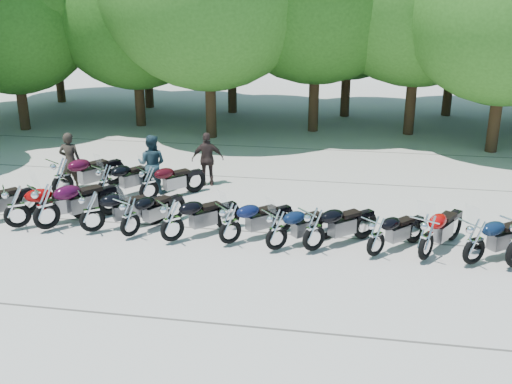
% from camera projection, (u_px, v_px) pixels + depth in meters
% --- Properties ---
extents(ground, '(90.00, 90.00, 0.00)m').
position_uv_depth(ground, '(245.00, 256.00, 14.13)').
color(ground, gray).
rests_on(ground, ground).
extents(tree_1, '(6.97, 6.97, 8.55)m').
position_uv_depth(tree_1, '(10.00, 10.00, 24.85)').
color(tree_1, '#3A2614').
rests_on(tree_1, ground).
extents(tree_2, '(7.31, 7.31, 8.97)m').
position_uv_depth(tree_2, '(134.00, 3.00, 25.50)').
color(tree_2, '#3A2614').
rests_on(tree_2, ground).
extents(motorcycle_1, '(2.36, 1.95, 1.34)m').
position_uv_depth(motorcycle_1, '(16.00, 206.00, 15.44)').
color(motorcycle_1, '#830404').
rests_on(motorcycle_1, ground).
extents(motorcycle_2, '(2.17, 2.47, 1.43)m').
position_uv_depth(motorcycle_2, '(46.00, 206.00, 15.33)').
color(motorcycle_2, '#30061F').
rests_on(motorcycle_2, ground).
extents(motorcycle_3, '(2.25, 1.87, 1.28)m').
position_uv_depth(motorcycle_3, '(92.00, 211.00, 15.20)').
color(motorcycle_3, black).
rests_on(motorcycle_3, ground).
extents(motorcycle_4, '(1.61, 2.20, 1.21)m').
position_uv_depth(motorcycle_4, '(130.00, 216.00, 14.95)').
color(motorcycle_4, black).
rests_on(motorcycle_4, ground).
extents(motorcycle_5, '(2.08, 2.05, 1.26)m').
position_uv_depth(motorcycle_5, '(172.00, 220.00, 14.63)').
color(motorcycle_5, black).
rests_on(motorcycle_5, ground).
extents(motorcycle_6, '(2.04, 1.95, 1.22)m').
position_uv_depth(motorcycle_6, '(230.00, 223.00, 14.51)').
color(motorcycle_6, '#0B1233').
rests_on(motorcycle_6, ground).
extents(motorcycle_7, '(2.00, 1.89, 1.19)m').
position_uv_depth(motorcycle_7, '(277.00, 229.00, 14.18)').
color(motorcycle_7, black).
rests_on(motorcycle_7, ground).
extents(motorcycle_8, '(2.11, 2.03, 1.27)m').
position_uv_depth(motorcycle_8, '(314.00, 228.00, 14.11)').
color(motorcycle_8, black).
rests_on(motorcycle_8, ground).
extents(motorcycle_9, '(1.82, 1.93, 1.15)m').
position_uv_depth(motorcycle_9, '(376.00, 235.00, 13.87)').
color(motorcycle_9, black).
rests_on(motorcycle_9, ground).
extents(motorcycle_10, '(1.73, 2.34, 1.29)m').
position_uv_depth(motorcycle_10, '(427.00, 236.00, 13.65)').
color(motorcycle_10, '#9A0505').
rests_on(motorcycle_10, ground).
extents(motorcycle_11, '(2.21, 1.91, 1.28)m').
position_uv_depth(motorcycle_11, '(475.00, 241.00, 13.42)').
color(motorcycle_11, '#0B1931').
rests_on(motorcycle_11, ground).
extents(motorcycle_14, '(2.00, 2.48, 1.40)m').
position_uv_depth(motorcycle_14, '(62.00, 176.00, 17.72)').
color(motorcycle_14, '#3A071C').
rests_on(motorcycle_14, ground).
extents(motorcycle_15, '(1.83, 2.20, 1.25)m').
position_uv_depth(motorcycle_15, '(106.00, 181.00, 17.52)').
color(motorcycle_15, black).
rests_on(motorcycle_15, ground).
extents(motorcycle_16, '(1.98, 2.01, 1.22)m').
position_uv_depth(motorcycle_16, '(149.00, 183.00, 17.44)').
color(motorcycle_16, black).
rests_on(motorcycle_16, ground).
extents(rider_0, '(0.70, 0.49, 1.83)m').
position_uv_depth(rider_0, '(70.00, 161.00, 18.46)').
color(rider_0, black).
rests_on(rider_0, ground).
extents(rider_1, '(0.88, 0.69, 1.82)m').
position_uv_depth(rider_1, '(152.00, 164.00, 18.19)').
color(rider_1, '#1D333C').
rests_on(rider_1, ground).
extents(rider_2, '(1.08, 0.66, 1.72)m').
position_uv_depth(rider_2, '(208.00, 159.00, 18.87)').
color(rider_2, black).
rests_on(rider_2, ground).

